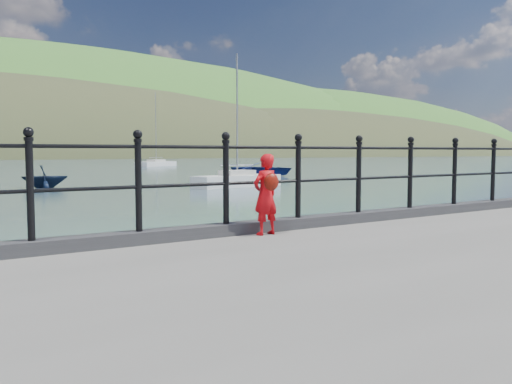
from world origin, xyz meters
TOP-DOWN VIEW (x-y plane):
  - ground at (0.00, 0.00)m, footprint 600.00×600.00m
  - kerb at (0.00, -0.15)m, footprint 60.00×0.30m
  - railing at (0.00, -0.15)m, footprint 18.11×0.11m
  - far_shore at (38.34, 239.41)m, footprint 830.00×200.00m
  - child at (-0.16, -0.43)m, footprint 0.42×0.34m
  - launch_blue at (23.11, 32.83)m, footprint 6.14×6.96m
  - launch_navy at (3.37, 26.86)m, footprint 3.02×2.79m
  - sailboat_far at (28.46, 67.63)m, footprint 7.74×6.03m
  - sailboat_near at (13.13, 21.25)m, footprint 6.02×2.50m

SIDE VIEW (x-z plane):
  - far_shore at x=38.34m, z-range -100.57..55.43m
  - ground at x=0.00m, z-range 0.00..0.00m
  - sailboat_near at x=13.13m, z-range -3.70..4.38m
  - sailboat_far at x=28.46m, z-range -5.14..5.83m
  - launch_blue at x=23.11m, z-range 0.00..1.20m
  - launch_navy at x=3.37m, z-range 0.00..1.32m
  - kerb at x=0.00m, z-range 1.00..1.15m
  - child at x=-0.16m, z-range 1.01..2.07m
  - railing at x=0.00m, z-range 1.23..2.42m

